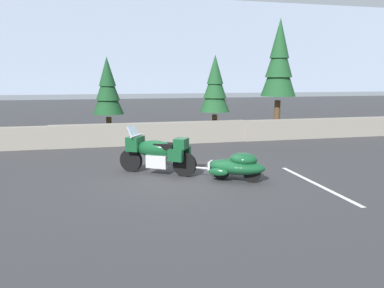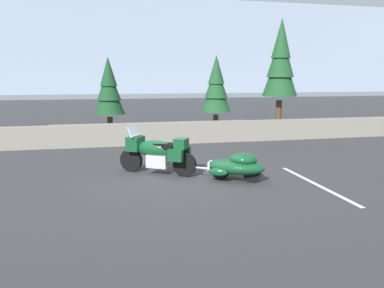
{
  "view_description": "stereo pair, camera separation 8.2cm",
  "coord_description": "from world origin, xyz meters",
  "px_view_note": "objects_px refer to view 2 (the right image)",
  "views": [
    {
      "loc": [
        -1.91,
        -9.75,
        2.67
      ],
      "look_at": [
        0.48,
        0.29,
        0.85
      ],
      "focal_mm": 35.14,
      "sensor_mm": 36.0,
      "label": 1
    },
    {
      "loc": [
        -1.82,
        -9.77,
        2.67
      ],
      "look_at": [
        0.48,
        0.29,
        0.85
      ],
      "focal_mm": 35.14,
      "sensor_mm": 36.0,
      "label": 2
    }
  ],
  "objects_px": {
    "touring_motorcycle": "(157,152)",
    "pine_tree_secondary": "(109,89)",
    "pine_tree_tall": "(281,62)",
    "car_shaped_trailer": "(237,166)",
    "pine_tree_far_right": "(216,87)"
  },
  "relations": [
    {
      "from": "touring_motorcycle",
      "to": "pine_tree_secondary",
      "type": "xyz_separation_m",
      "value": [
        -1.19,
        6.06,
        1.6
      ]
    },
    {
      "from": "pine_tree_tall",
      "to": "pine_tree_secondary",
      "type": "bearing_deg",
      "value": -174.6
    },
    {
      "from": "pine_tree_far_right",
      "to": "car_shaped_trailer",
      "type": "bearing_deg",
      "value": -102.03
    },
    {
      "from": "touring_motorcycle",
      "to": "car_shaped_trailer",
      "type": "xyz_separation_m",
      "value": [
        1.93,
        -1.23,
        -0.21
      ]
    },
    {
      "from": "car_shaped_trailer",
      "to": "pine_tree_tall",
      "type": "height_order",
      "value": "pine_tree_tall"
    },
    {
      "from": "touring_motorcycle",
      "to": "pine_tree_tall",
      "type": "relative_size",
      "value": 0.37
    },
    {
      "from": "touring_motorcycle",
      "to": "pine_tree_tall",
      "type": "height_order",
      "value": "pine_tree_tall"
    },
    {
      "from": "touring_motorcycle",
      "to": "pine_tree_far_right",
      "type": "xyz_separation_m",
      "value": [
        3.41,
        5.71,
        1.67
      ]
    },
    {
      "from": "car_shaped_trailer",
      "to": "pine_tree_far_right",
      "type": "height_order",
      "value": "pine_tree_far_right"
    },
    {
      "from": "pine_tree_tall",
      "to": "pine_tree_far_right",
      "type": "relative_size",
      "value": 1.5
    },
    {
      "from": "touring_motorcycle",
      "to": "pine_tree_far_right",
      "type": "bearing_deg",
      "value": 59.18
    },
    {
      "from": "touring_motorcycle",
      "to": "pine_tree_secondary",
      "type": "bearing_deg",
      "value": 101.14
    },
    {
      "from": "car_shaped_trailer",
      "to": "pine_tree_tall",
      "type": "distance_m",
      "value": 9.98
    },
    {
      "from": "car_shaped_trailer",
      "to": "pine_tree_tall",
      "type": "relative_size",
      "value": 0.37
    },
    {
      "from": "pine_tree_secondary",
      "to": "pine_tree_tall",
      "type": "bearing_deg",
      "value": 5.4
    }
  ]
}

